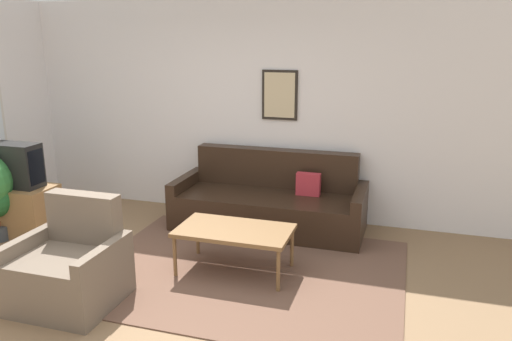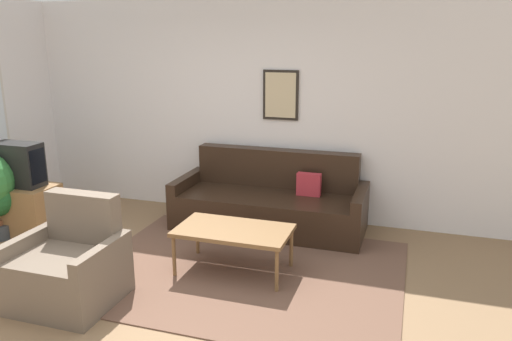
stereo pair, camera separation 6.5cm
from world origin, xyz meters
name	(u,v)px [view 2 (the right image)]	position (x,y,z in m)	size (l,w,h in m)	color
ground_plane	(143,309)	(0.00, 0.00, 0.00)	(16.00, 16.00, 0.00)	#846647
area_rug	(245,271)	(0.59, 0.92, 0.01)	(3.02, 2.36, 0.01)	brown
wall_back	(244,109)	(0.00, 2.61, 1.35)	(8.00, 0.09, 2.70)	silver
couch	(271,203)	(0.49, 2.16, 0.30)	(2.25, 0.90, 0.90)	black
coffee_table	(234,232)	(0.49, 0.89, 0.41)	(1.10, 0.62, 0.45)	brown
tv_stand	(23,209)	(-2.21, 1.11, 0.29)	(0.78, 0.49, 0.57)	olive
tv	(18,164)	(-2.21, 1.11, 0.82)	(0.57, 0.28, 0.50)	black
armchair	(69,268)	(-0.67, -0.06, 0.30)	(0.86, 0.76, 0.91)	#6B5B4C
potted_plant_by_window	(31,192)	(-2.31, 1.36, 0.41)	(0.42, 0.42, 0.69)	beige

